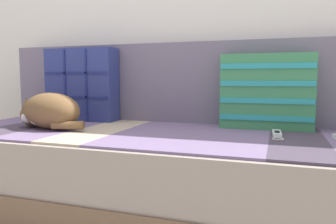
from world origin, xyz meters
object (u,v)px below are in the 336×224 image
Objects in this scene: couch at (149,170)px; throw_pillow_quilted at (82,85)px; throw_pillow_striped at (267,92)px; sleeping_cat at (48,112)px; game_remote_near at (277,134)px.

throw_pillow_quilted is (-0.52, 0.24, 0.41)m from couch.
throw_pillow_quilted is at bearing 179.97° from throw_pillow_striped.
sleeping_cat is 1.09m from game_remote_near.
couch is at bearing -177.32° from game_remote_near.
throw_pillow_striped reaches higher than sleeping_cat.
throw_pillow_striped is at bearing 104.86° from game_remote_near.
throw_pillow_quilted reaches higher than game_remote_near.
throw_pillow_striped is 2.33× the size of game_remote_near.
sleeping_cat is (-1.03, -0.35, -0.10)m from throw_pillow_striped.
throw_pillow_striped is (0.54, 0.24, 0.38)m from couch.
couch is 5.29× the size of sleeping_cat.
couch is 11.28× the size of game_remote_near.
throw_pillow_quilted is 0.37m from sleeping_cat.
sleeping_cat is at bearing -167.10° from couch.
throw_pillow_quilted reaches higher than sleeping_cat.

